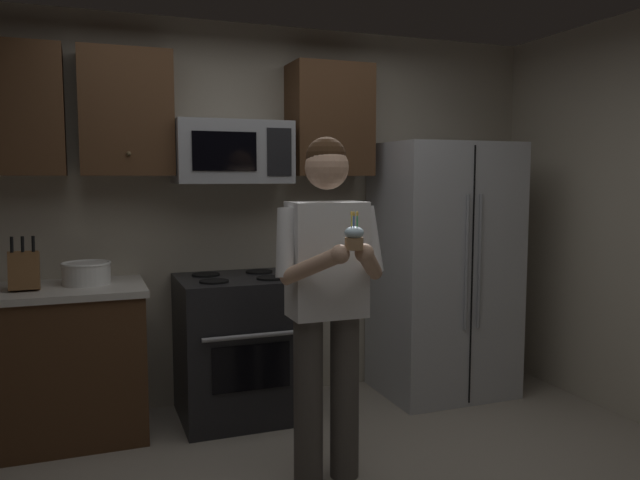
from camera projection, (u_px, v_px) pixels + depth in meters
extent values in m
cube|color=#B7AD99|center=(245.00, 214.00, 4.42)|extent=(4.40, 0.10, 2.60)
cube|color=black|center=(239.00, 347.00, 4.09)|extent=(0.76, 0.66, 0.92)
cube|color=black|center=(252.00, 368.00, 3.78)|extent=(0.48, 0.01, 0.28)
cylinder|color=#99999E|center=(252.00, 336.00, 3.74)|extent=(0.60, 0.03, 0.03)
cylinder|color=black|center=(214.00, 281.00, 3.85)|extent=(0.18, 0.18, 0.01)
cylinder|color=black|center=(271.00, 278.00, 3.97)|extent=(0.18, 0.18, 0.01)
cylinder|color=black|center=(206.00, 275.00, 4.11)|extent=(0.18, 0.18, 0.01)
cylinder|color=black|center=(259.00, 272.00, 4.24)|extent=(0.18, 0.18, 0.01)
cube|color=#9EA0A5|center=(232.00, 153.00, 4.07)|extent=(0.74, 0.40, 0.40)
cube|color=black|center=(225.00, 151.00, 3.85)|extent=(0.40, 0.01, 0.24)
cube|color=black|center=(279.00, 152.00, 3.97)|extent=(0.16, 0.01, 0.30)
cube|color=#B7BABF|center=(443.00, 269.00, 4.53)|extent=(0.90, 0.72, 1.80)
cylinder|color=gray|center=(467.00, 262.00, 4.16)|extent=(0.02, 0.02, 0.90)
cylinder|color=gray|center=(480.00, 262.00, 4.19)|extent=(0.02, 0.02, 0.90)
cube|color=black|center=(472.00, 277.00, 4.19)|extent=(0.01, 0.01, 1.74)
cube|color=#4C301C|center=(126.00, 114.00, 3.87)|extent=(0.55, 0.34, 0.76)
sphere|color=brown|center=(129.00, 154.00, 3.73)|extent=(0.03, 0.03, 0.03)
cube|color=#4C301C|center=(329.00, 121.00, 4.34)|extent=(0.55, 0.34, 0.76)
sphere|color=brown|center=(339.00, 156.00, 4.20)|extent=(0.03, 0.03, 0.03)
cube|color=#4C301C|center=(19.00, 371.00, 3.66)|extent=(1.40, 0.62, 0.88)
cube|color=beige|center=(15.00, 293.00, 3.61)|extent=(1.44, 0.66, 0.04)
cube|color=brown|center=(24.00, 271.00, 3.57)|extent=(0.16, 0.15, 0.24)
cylinder|color=black|center=(12.00, 245.00, 3.52)|extent=(0.02, 0.04, 0.09)
cylinder|color=black|center=(23.00, 244.00, 3.54)|extent=(0.02, 0.04, 0.09)
cylinder|color=black|center=(33.00, 244.00, 3.55)|extent=(0.02, 0.04, 0.09)
cylinder|color=white|center=(86.00, 274.00, 3.77)|extent=(0.28, 0.28, 0.13)
torus|color=white|center=(86.00, 263.00, 3.77)|extent=(0.29, 0.29, 0.02)
cylinder|color=#4C4742|center=(308.00, 401.00, 3.19)|extent=(0.15, 0.15, 0.86)
cylinder|color=#4C4742|center=(345.00, 396.00, 3.26)|extent=(0.15, 0.15, 0.86)
cube|color=white|center=(327.00, 260.00, 3.15)|extent=(0.38, 0.22, 0.58)
sphere|color=tan|center=(327.00, 167.00, 3.11)|extent=(0.22, 0.22, 0.22)
sphere|color=#382314|center=(326.00, 157.00, 3.11)|extent=(0.20, 0.20, 0.20)
cylinder|color=white|center=(286.00, 243.00, 3.04)|extent=(0.15, 0.18, 0.35)
cylinder|color=tan|center=(311.00, 266.00, 2.92)|extent=(0.26, 0.33, 0.21)
sphere|color=tan|center=(340.00, 254.00, 2.83)|extent=(0.09, 0.09, 0.09)
cylinder|color=white|center=(370.00, 240.00, 3.20)|extent=(0.15, 0.18, 0.35)
cylinder|color=tan|center=(370.00, 263.00, 3.03)|extent=(0.26, 0.33, 0.21)
sphere|color=tan|center=(364.00, 253.00, 2.87)|extent=(0.09, 0.09, 0.09)
cylinder|color=#A87F56|center=(354.00, 244.00, 2.83)|extent=(0.08, 0.08, 0.06)
ellipsoid|color=silver|center=(354.00, 233.00, 2.82)|extent=(0.09, 0.09, 0.06)
cylinder|color=#4CBF66|center=(357.00, 222.00, 2.82)|extent=(0.01, 0.01, 0.06)
ellipsoid|color=#FFD159|center=(357.00, 214.00, 2.82)|extent=(0.01, 0.01, 0.02)
cylinder|color=#F2D84C|center=(352.00, 222.00, 2.83)|extent=(0.01, 0.01, 0.06)
ellipsoid|color=#FFD159|center=(352.00, 214.00, 2.82)|extent=(0.01, 0.01, 0.02)
cylinder|color=#4C7FE5|center=(354.00, 222.00, 2.80)|extent=(0.01, 0.01, 0.06)
ellipsoid|color=#FFD159|center=(354.00, 214.00, 2.80)|extent=(0.01, 0.01, 0.02)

